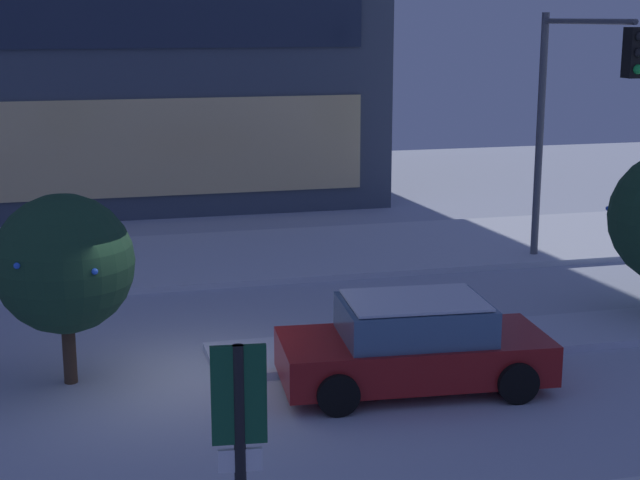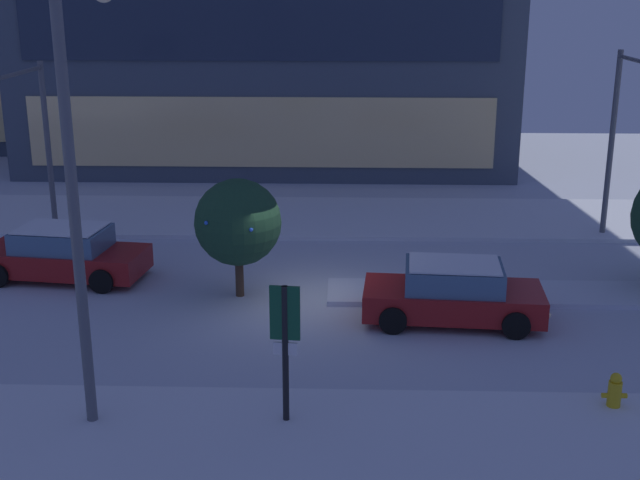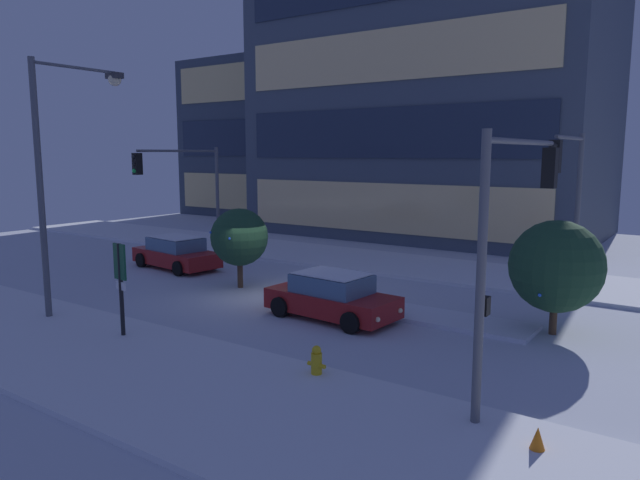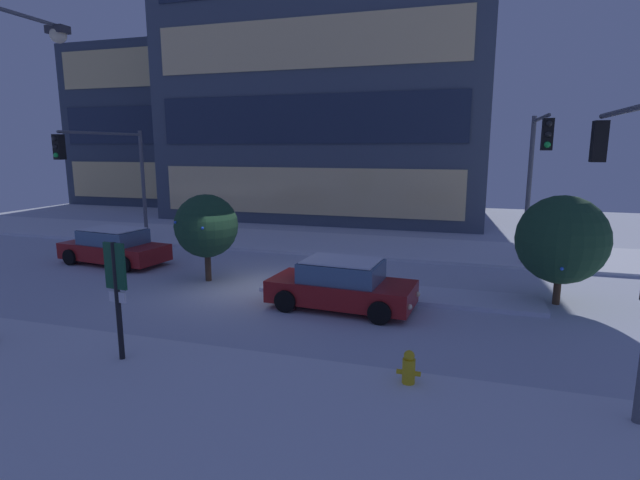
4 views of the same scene
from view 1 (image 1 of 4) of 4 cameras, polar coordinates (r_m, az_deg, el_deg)
name	(u,v)px [view 1 (image 1 of 4)]	position (r m, az deg, el deg)	size (l,w,h in m)	color
ground	(177,379)	(16.56, -8.37, -8.04)	(52.00, 52.00, 0.00)	silver
curb_strip_far	(143,262)	(24.04, -10.34, -1.27)	(52.00, 5.20, 0.14)	silver
median_strip	(454,342)	(18.10, 7.86, -5.93)	(9.00, 1.80, 0.14)	silver
car_near	(414,345)	(15.87, 5.52, -6.16)	(4.52, 2.32, 1.49)	maroon
traffic_light_corner_far_right	(577,95)	(22.68, 14.78, 8.20)	(0.32, 4.24, 5.99)	#565960
parking_info_sign	(240,441)	(9.89, -4.72, -11.66)	(0.55, 0.12, 2.78)	black
decorated_tree_left_of_median	(64,264)	(16.14, -14.75, -1.37)	(2.26, 2.26, 3.16)	#473323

